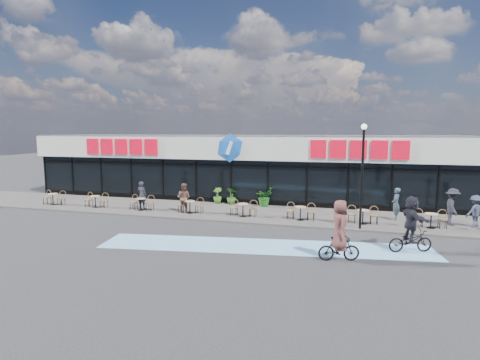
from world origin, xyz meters
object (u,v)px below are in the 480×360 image
object	(u,v)px
potted_plant_right	(264,196)
pedestrian_b	(452,207)
pedestrian_c	(475,211)
pedestrian_a	(396,204)
cyclist_b	(411,227)
patron_right	(184,198)
bistro_set_0	(54,198)
cyclist_a	(339,234)
patron_left	(142,195)
lamp_post	(362,167)
potted_plant_left	(231,196)
potted_plant_mid	(218,195)

from	to	relation	value
potted_plant_right	pedestrian_b	size ratio (longest dim) A/B	0.66
pedestrian_c	pedestrian_a	bearing A→B (deg)	-43.08
potted_plant_right	cyclist_b	world-z (taller)	cyclist_b
patron_right	cyclist_b	size ratio (longest dim) A/B	0.75
pedestrian_a	pedestrian_c	distance (m)	3.66
bistro_set_0	cyclist_a	size ratio (longest dim) A/B	0.66
patron_left	pedestrian_b	xyz separation A→B (m)	(17.41, 0.54, 0.09)
bistro_set_0	pedestrian_a	distance (m)	21.08
lamp_post	bistro_set_0	distance (m)	19.32
pedestrian_b	patron_left	bearing A→B (deg)	91.90
bistro_set_0	cyclist_b	distance (m)	21.32
bistro_set_0	potted_plant_right	size ratio (longest dim) A/B	1.24
potted_plant_left	pedestrian_c	distance (m)	13.69
potted_plant_mid	patron_left	size ratio (longest dim) A/B	0.61
lamp_post	potted_plant_right	size ratio (longest dim) A/B	4.11
patron_right	lamp_post	bearing A→B (deg)	177.44
potted_plant_left	pedestrian_c	size ratio (longest dim) A/B	0.67
patron_left	lamp_post	bearing A→B (deg)	-178.27
potted_plant_left	lamp_post	bearing A→B (deg)	-28.46
potted_plant_mid	potted_plant_right	size ratio (longest dim) A/B	0.84
pedestrian_b	cyclist_b	world-z (taller)	cyclist_b
patron_left	potted_plant_mid	bearing A→B (deg)	-135.15
potted_plant_left	cyclist_a	distance (m)	11.47
potted_plant_mid	pedestrian_a	distance (m)	11.02
cyclist_b	potted_plant_right	bearing A→B (deg)	136.06
patron_right	pedestrian_a	size ratio (longest dim) A/B	0.99
patron_right	cyclist_a	distance (m)	10.78
lamp_post	potted_plant_mid	world-z (taller)	lamp_post
cyclist_a	potted_plant_right	bearing A→B (deg)	117.59
pedestrian_c	cyclist_b	xyz separation A→B (m)	(-3.73, -4.84, 0.14)
cyclist_b	bistro_set_0	bearing A→B (deg)	169.03
potted_plant_left	pedestrian_c	xyz separation A→B (m)	(13.47, -2.42, 0.26)
bistro_set_0	pedestrian_b	xyz separation A→B (m)	(23.66, 0.90, 0.49)
patron_right	pedestrian_b	distance (m)	14.50
bistro_set_0	potted_plant_mid	distance (m)	10.72
potted_plant_right	pedestrian_a	size ratio (longest dim) A/B	0.71
bistro_set_0	potted_plant_mid	bearing A→B (deg)	17.90
potted_plant_mid	potted_plant_right	distance (m)	3.19
potted_plant_mid	pedestrian_b	bearing A→B (deg)	-10.11
bistro_set_0	cyclist_b	world-z (taller)	cyclist_b
potted_plant_mid	potted_plant_right	bearing A→B (deg)	-1.65
patron_left	pedestrian_a	bearing A→B (deg)	-168.08
lamp_post	cyclist_b	world-z (taller)	lamp_post
potted_plant_left	cyclist_a	bearing A→B (deg)	-52.57
potted_plant_right	patron_right	world-z (taller)	patron_right
bistro_set_0	potted_plant_left	bearing A→B (deg)	15.96
pedestrian_c	patron_left	bearing A→B (deg)	-33.34
bistro_set_0	pedestrian_b	bearing A→B (deg)	2.17
potted_plant_right	pedestrian_b	xyz separation A→B (m)	(10.27, -2.31, 0.32)
potted_plant_left	pedestrian_b	xyz separation A→B (m)	(12.47, -2.30, 0.41)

